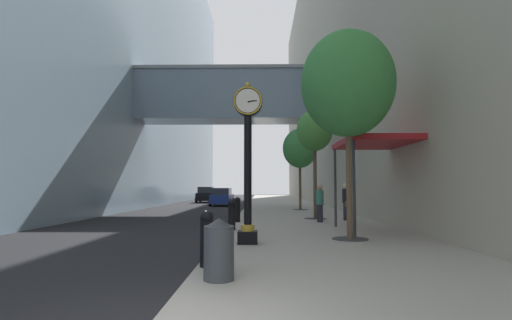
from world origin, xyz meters
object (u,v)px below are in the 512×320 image
Objects in this scene: bollard_nearest at (207,237)px; pedestrian_by_clock at (320,202)px; street_tree_mid_far at (300,149)px; trash_bin at (219,248)px; car_blue_mid at (222,197)px; bollard_third at (232,214)px; street_tree_mid_near at (315,132)px; car_black_near at (206,195)px; pedestrian_walking at (346,201)px; street_tree_near at (348,84)px; bollard_fourth at (237,209)px; street_clock at (248,154)px.

pedestrian_by_clock is (3.73, 9.85, 0.29)m from bollard_nearest.
street_tree_mid_far is 21.16m from trash_bin.
bollard_nearest is 28.25m from car_blue_mid.
car_blue_mid reaches higher than bollard_third.
street_tree_mid_near reaches higher than car_blue_mid.
car_black_near is at bearing 110.29° from street_tree_mid_near.
street_tree_mid_near is (3.79, 11.79, 3.79)m from bollard_nearest.
car_blue_mid is at bearing 125.99° from street_tree_mid_far.
car_blue_mid is at bearing 113.79° from pedestrian_walking.
bollard_nearest is at bearing -132.37° from street_tree_near.
car_black_near is at bearing 98.07° from bollard_nearest.
car_black_near is (-8.86, 23.96, -3.69)m from street_tree_mid_near.
bollard_third is 13.86m from street_tree_mid_far.
street_tree_near is 7.65m from street_tree_mid_near.
street_tree_near reaches higher than street_tree_mid_near.
street_tree_near reaches higher than bollard_fourth.
street_tree_near is (3.79, -2.47, 4.20)m from bollard_third.
trash_bin is (-0.34, -4.31, -1.99)m from street_clock.
bollard_fourth is 0.20× the size of street_tree_mid_near.
pedestrian_by_clock reaches higher than bollard_third.
street_clock reaches higher than pedestrian_walking.
bollard_nearest is at bearing 108.20° from trash_bin.
street_tree_mid_near is at bearing 53.78° from bollard_third.
bollard_nearest is 0.64× the size of pedestrian_walking.
street_tree_mid_near is at bearing 90.00° from street_tree_near.
bollard_third is at bearing 92.71° from trash_bin.
car_blue_mid reaches higher than bollard_nearest.
street_tree_mid_near reaches higher than street_clock.
car_black_near is (-5.44, 36.87, 0.15)m from trash_bin.
street_tree_mid_far reaches higher than pedestrian_walking.
bollard_fourth is (-0.71, 6.74, -1.94)m from street_clock.
bollard_third is at bearing 101.67° from street_clock.
bollard_fourth is at bearing 91.90° from trash_bin.
bollard_fourth is at bearing -78.89° from car_black_near.
car_black_near is (-8.86, 16.32, -3.57)m from street_tree_mid_far.
bollard_nearest is 9.93m from bollard_fourth.
street_tree_mid_near is 1.26× the size of car_black_near.
street_tree_mid_far is 3.22× the size of pedestrian_walking.
street_clock is 3.80m from bollard_nearest.
car_blue_mid is (-2.53, 28.13, 0.06)m from bollard_nearest.
street_tree_mid_near is at bearing 75.15° from trash_bin.
street_tree_near reaches higher than street_clock.
pedestrian_by_clock is at bearing 65.58° from street_clock.
car_black_near is at bearing 99.88° from bollard_third.
pedestrian_by_clock is (-1.38, -0.97, -0.05)m from pedestrian_walking.
trash_bin is 0.24× the size of car_black_near.
street_tree_mid_far is 9.34m from pedestrian_walking.
pedestrian_walking reaches higher than bollard_fourth.
street_clock is 0.84× the size of street_tree_mid_near.
pedestrian_walking reaches higher than car_blue_mid.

